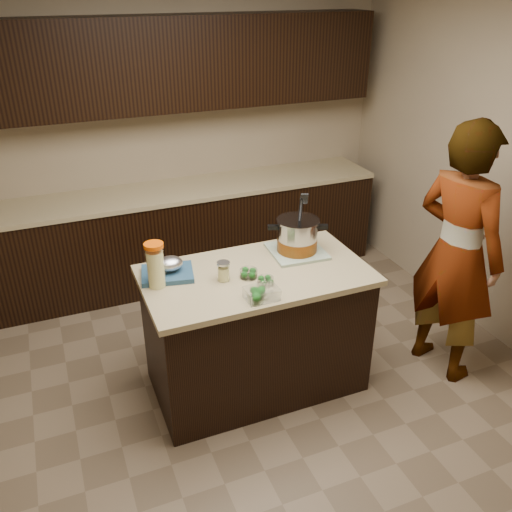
{
  "coord_description": "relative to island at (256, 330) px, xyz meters",
  "views": [
    {
      "loc": [
        -1.15,
        -2.82,
        2.59
      ],
      "look_at": [
        0.0,
        0.0,
        1.02
      ],
      "focal_mm": 38.0,
      "sensor_mm": 36.0,
      "label": 1
    }
  ],
  "objects": [
    {
      "name": "ground_plane",
      "position": [
        0.0,
        0.0,
        -0.45
      ],
      "size": [
        4.0,
        4.0,
        0.0
      ],
      "primitive_type": "plane",
      "color": "brown",
      "rests_on": "ground"
    },
    {
      "name": "room_shell",
      "position": [
        0.0,
        0.0,
        1.26
      ],
      "size": [
        4.04,
        4.04,
        2.72
      ],
      "color": "tan",
      "rests_on": "ground"
    },
    {
      "name": "back_cabinets",
      "position": [
        0.0,
        1.74,
        0.49
      ],
      "size": [
        3.6,
        0.63,
        2.33
      ],
      "color": "black",
      "rests_on": "ground"
    },
    {
      "name": "island",
      "position": [
        0.0,
        0.0,
        0.0
      ],
      "size": [
        1.46,
        0.81,
        0.9
      ],
      "color": "black",
      "rests_on": "ground"
    },
    {
      "name": "dish_towel",
      "position": [
        0.37,
        0.16,
        0.46
      ],
      "size": [
        0.38,
        0.38,
        0.02
      ],
      "primitive_type": "cube",
      "rotation": [
        0.0,
        0.0,
        -0.06
      ],
      "color": "#527A55",
      "rests_on": "island"
    },
    {
      "name": "stock_pot",
      "position": [
        0.37,
        0.16,
        0.56
      ],
      "size": [
        0.39,
        0.37,
        0.41
      ],
      "rotation": [
        0.0,
        0.0,
        -0.36
      ],
      "color": "#B7B7BC",
      "rests_on": "dish_towel"
    },
    {
      "name": "lemonade_pitcher",
      "position": [
        -0.63,
        0.07,
        0.58
      ],
      "size": [
        0.15,
        0.15,
        0.29
      ],
      "rotation": [
        0.0,
        0.0,
        0.33
      ],
      "color": "#DED988",
      "rests_on": "island"
    },
    {
      "name": "mason_jar",
      "position": [
        -0.22,
        -0.01,
        0.51
      ],
      "size": [
        0.1,
        0.1,
        0.13
      ],
      "rotation": [
        0.0,
        0.0,
        0.24
      ],
      "color": "#DED988",
      "rests_on": "island"
    },
    {
      "name": "broccoli_tub_left",
      "position": [
        -0.07,
        -0.04,
        0.47
      ],
      "size": [
        0.11,
        0.11,
        0.05
      ],
      "rotation": [
        0.0,
        0.0,
        -0.02
      ],
      "color": "silver",
      "rests_on": "island"
    },
    {
      "name": "broccoli_tub_right",
      "position": [
        -0.0,
        -0.16,
        0.47
      ],
      "size": [
        0.14,
        0.14,
        0.05
      ],
      "rotation": [
        0.0,
        0.0,
        0.43
      ],
      "color": "silver",
      "rests_on": "island"
    },
    {
      "name": "broccoli_tub_rect",
      "position": [
        -0.09,
        -0.31,
        0.48
      ],
      "size": [
        0.2,
        0.15,
        0.07
      ],
      "rotation": [
        0.0,
        0.0,
        0.01
      ],
      "color": "silver",
      "rests_on": "island"
    },
    {
      "name": "blue_tray",
      "position": [
        -0.53,
        0.17,
        0.49
      ],
      "size": [
        0.37,
        0.32,
        0.12
      ],
      "rotation": [
        0.0,
        0.0,
        -0.2
      ],
      "color": "navy",
      "rests_on": "island"
    },
    {
      "name": "person",
      "position": [
        1.34,
        -0.31,
        0.47
      ],
      "size": [
        0.58,
        0.75,
        1.85
      ],
      "primitive_type": "imported",
      "rotation": [
        0.0,
        0.0,
        1.79
      ],
      "color": "gray",
      "rests_on": "ground"
    }
  ]
}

